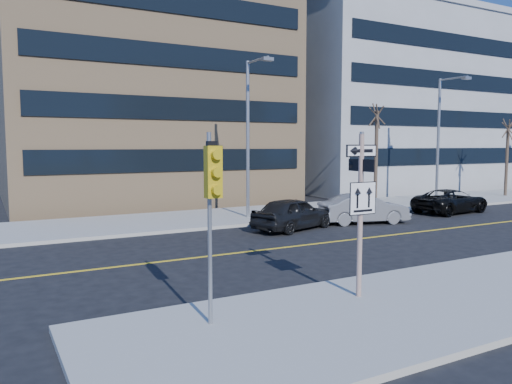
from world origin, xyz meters
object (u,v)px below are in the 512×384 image
sign_pole (361,205)px  street_tree_east (508,131)px  traffic_signal (213,188)px  streetlight_a (250,128)px  street_tree_west (377,118)px  parked_car_b (364,209)px  streetlight_b (441,132)px  parked_car_a (293,213)px  parked_car_c (451,201)px

sign_pole → street_tree_east: size_ratio=0.71×
sign_pole → traffic_signal: size_ratio=1.02×
streetlight_a → street_tree_west: 9.05m
parked_car_b → street_tree_east: size_ratio=0.77×
traffic_signal → streetlight_b: size_ratio=0.50×
parked_car_b → parked_car_a: bearing=103.6°
street_tree_west → street_tree_east: street_tree_west is taller
parked_car_b → parked_car_c: 7.02m
sign_pole → street_tree_east: 29.69m
traffic_signal → parked_car_c: 22.19m
parked_car_a → parked_car_b: bearing=-109.6°
traffic_signal → street_tree_east: size_ratio=0.70×
sign_pole → parked_car_c: (15.47, 10.23, -1.75)m
parked_car_a → street_tree_east: (21.63, 4.36, 4.20)m
sign_pole → traffic_signal: 4.05m
streetlight_a → street_tree_east: (22.00, 0.84, 0.19)m
parked_car_a → streetlight_a: (-0.37, 3.51, 4.00)m
streetlight_a → street_tree_east: streetlight_a is taller
traffic_signal → sign_pole: bearing=2.1°
parked_car_b → street_tree_east: 18.58m
sign_pole → parked_car_a: 10.82m
street_tree_east → parked_car_b: bearing=-165.7°
streetlight_a → streetlight_b: (14.00, 0.00, 0.00)m
parked_car_a → street_tree_west: (8.63, 4.06, 4.77)m
sign_pole → streetlight_b: bearing=36.4°
traffic_signal → street_tree_west: bearing=39.4°
streetlight_a → streetlight_b: bearing=0.0°
streetlight_b → street_tree_west: size_ratio=1.26×
parked_car_c → streetlight_a: 12.55m
sign_pole → street_tree_east: street_tree_east is taller
streetlight_a → streetlight_b: same height
parked_car_b → street_tree_west: street_tree_west is taller
parked_car_a → street_tree_west: street_tree_west is taller
parked_car_a → parked_car_c: bearing=-105.5°
sign_pole → parked_car_c: bearing=33.5°
parked_car_b → sign_pole: bearing=153.9°
street_tree_east → parked_car_a: bearing=-168.6°
traffic_signal → parked_car_c: traffic_signal is taller
parked_car_b → streetlight_a: (-4.47, 3.63, 4.03)m
street_tree_west → parked_car_a: bearing=-154.8°
traffic_signal → street_tree_east: 33.27m
parked_car_a → traffic_signal: bearing=121.8°
parked_car_a → streetlight_b: bearing=-93.5°
street_tree_west → parked_car_c: bearing=-55.4°
parked_car_a → parked_car_c: parked_car_a is taller
streetlight_b → sign_pole: bearing=-143.6°
sign_pole → traffic_signal: sign_pole is taller
streetlight_b → parked_car_b: bearing=-159.1°
parked_car_b → traffic_signal: bearing=143.3°
streetlight_a → sign_pole: bearing=-106.8°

